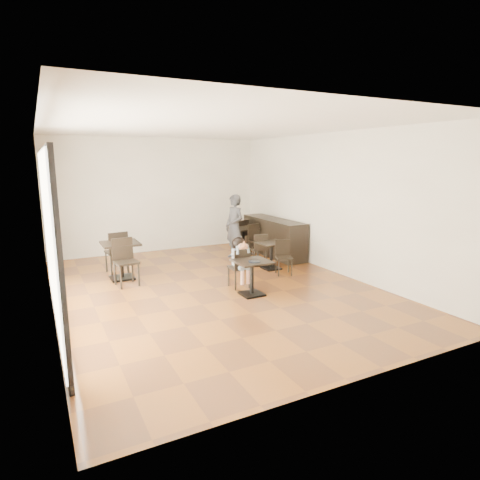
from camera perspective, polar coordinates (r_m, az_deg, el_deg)
floor at (r=8.27m, az=-3.63°, el=-6.85°), size 6.00×8.00×0.01m
ceiling at (r=7.89m, az=-3.93°, el=15.82°), size 6.00×8.00×0.01m
wall_back at (r=11.69m, az=-11.65°, el=6.26°), size 6.00×0.01×3.20m
wall_front at (r=4.59m, az=16.54°, el=-1.37°), size 6.00×0.01×3.20m
wall_left at (r=7.29m, az=-25.99°, el=2.49°), size 0.01×8.00×3.20m
wall_right at (r=9.52m, az=13.10°, el=5.12°), size 0.01×8.00×3.20m
storefront_window at (r=6.82m, az=-25.47°, el=0.30°), size 0.04×4.50×2.60m
child_table at (r=7.76m, az=1.69°, el=-5.40°), size 0.65×0.65×0.69m
child_chair at (r=8.21m, az=-0.16°, el=-3.96°), size 0.37×0.37×0.83m
child at (r=8.19m, az=-0.16°, el=-3.24°), size 0.37×0.52×1.04m
plate at (r=7.59m, az=2.07°, el=-3.06°), size 0.23×0.23×0.01m
pizza_slice at (r=7.93m, az=0.46°, el=-0.89°), size 0.24×0.19×0.06m
adult_patron at (r=10.60m, az=-0.80°, el=1.91°), size 0.53×0.69×1.70m
cafe_table_mid at (r=9.65m, az=4.46°, el=-2.22°), size 0.79×0.79×0.65m
cafe_table_left at (r=9.17m, az=-16.54°, el=-2.84°), size 0.87×0.87×0.82m
cafe_table_back at (r=11.14m, az=0.49°, el=-0.14°), size 0.83×0.83×0.74m
chair_mid_a at (r=10.09m, az=2.83°, el=-1.22°), size 0.45×0.45×0.78m
chair_mid_b at (r=9.18m, az=6.26°, el=-2.52°), size 0.45×0.45×0.78m
chair_left_a at (r=9.68m, az=-17.18°, el=-1.65°), size 0.50×0.50×0.98m
chair_left_b at (r=8.63m, az=-15.88°, el=-3.11°), size 0.50×0.50×0.98m
chair_back_a at (r=11.67m, az=-0.11°, el=0.77°), size 0.48×0.48×0.89m
chair_back_b at (r=10.72m, az=2.57°, el=-0.18°), size 0.48×0.48×0.89m
service_counter at (r=11.07m, az=4.79°, el=0.44°), size 0.60×2.40×1.00m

